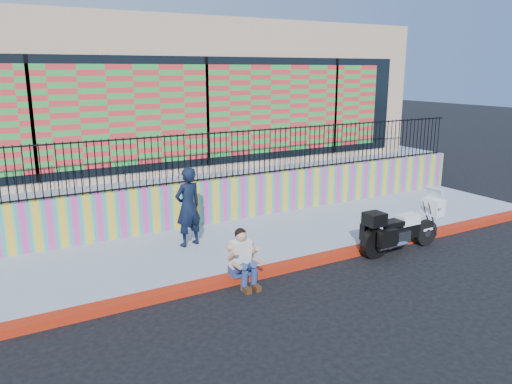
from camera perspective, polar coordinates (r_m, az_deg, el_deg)
ground at (r=10.28m, az=4.42°, el=-8.66°), size 90.00×90.00×0.00m
red_curb at (r=10.25m, az=4.43°, el=-8.28°), size 16.00×0.30×0.15m
sidewalk at (r=11.56m, az=-0.18°, el=-5.63°), size 16.00×3.00×0.15m
mural_wall at (r=12.73m, az=-3.74°, el=-0.88°), size 16.00×0.20×1.10m
metal_fence at (r=12.49m, az=-3.82°, el=4.23°), size 15.80×0.04×1.20m
elevated_platform at (r=17.37m, az=-11.17°, el=2.61°), size 16.00×10.00×1.25m
storefront_building at (r=16.86m, az=-11.35°, el=11.26°), size 14.00×8.06×4.00m
police_motorcycle at (r=11.41m, az=16.18°, el=-3.88°), size 2.16×0.71×1.34m
police_officer at (r=10.92m, az=-7.77°, el=-1.69°), size 0.72×0.56×1.75m
seated_man at (r=9.30m, az=-1.37°, el=-8.13°), size 0.54×0.71×1.06m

